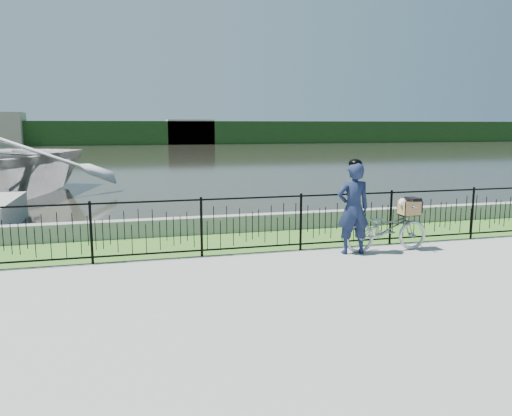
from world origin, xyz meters
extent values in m
plane|color=gray|center=(0.00, 0.00, 0.00)|extent=(120.00, 120.00, 0.00)
cube|color=#3C6F23|center=(0.00, 2.60, 0.00)|extent=(60.00, 2.00, 0.01)
plane|color=black|center=(0.00, 33.00, 0.00)|extent=(120.00, 120.00, 0.00)
cube|color=gray|center=(0.00, 3.60, 0.20)|extent=(60.00, 0.30, 0.40)
cube|color=#204219|center=(0.00, 60.00, 1.50)|extent=(120.00, 6.00, 3.00)
cube|color=#A99E88|center=(6.00, 58.50, 1.60)|extent=(6.00, 3.00, 3.20)
imported|color=#A2A6AD|center=(2.61, 1.08, 0.46)|extent=(1.76, 0.61, 0.92)
cube|color=black|center=(3.10, 1.08, 0.71)|extent=(0.38, 0.18, 0.02)
cube|color=#997346|center=(3.10, 1.08, 0.72)|extent=(0.37, 0.31, 0.01)
cube|color=#997346|center=(3.10, 1.23, 0.86)|extent=(0.37, 0.02, 0.29)
cube|color=#997346|center=(3.10, 0.93, 0.86)|extent=(0.37, 0.01, 0.29)
cube|color=#997346|center=(3.28, 1.08, 0.86)|extent=(0.01, 0.31, 0.29)
cube|color=#997346|center=(2.93, 1.08, 0.86)|extent=(0.01, 0.31, 0.29)
cube|color=black|center=(3.18, 1.08, 1.03)|extent=(0.20, 0.33, 0.06)
cube|color=black|center=(3.30, 1.08, 0.88)|extent=(0.02, 0.33, 0.23)
ellipsoid|color=silver|center=(3.08, 1.08, 0.84)|extent=(0.31, 0.22, 0.20)
sphere|color=silver|center=(2.94, 1.06, 0.98)|extent=(0.15, 0.15, 0.15)
sphere|color=silver|center=(2.89, 1.04, 0.95)|extent=(0.07, 0.07, 0.07)
sphere|color=black|center=(2.86, 1.03, 0.94)|extent=(0.02, 0.02, 0.02)
cone|color=#9C5E41|center=(2.94, 1.12, 1.04)|extent=(0.06, 0.08, 0.08)
cone|color=#9C5E41|center=(2.96, 1.02, 1.04)|extent=(0.06, 0.08, 0.08)
imported|color=#151E3A|center=(1.89, 1.08, 0.89)|extent=(0.68, 0.47, 1.78)
ellipsoid|color=black|center=(1.89, 1.08, 1.76)|extent=(0.26, 0.29, 0.18)
camera|label=1|loc=(-2.34, -7.65, 2.49)|focal=35.00mm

